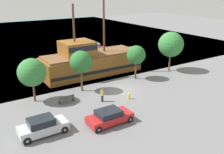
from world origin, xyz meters
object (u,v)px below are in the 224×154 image
parked_car_curb_front (109,117)px  pirate_ship (91,61)px  moored_boat_dockside (95,49)px  parked_car_curb_mid (43,126)px  fire_hydrant (129,96)px  bench_promenade_east (67,99)px  pedestrian_walking_near (102,95)px

parked_car_curb_front → pirate_ship: bearing=68.6°
moored_boat_dockside → parked_car_curb_mid: moored_boat_dockside is taller
parked_car_curb_front → fire_hydrant: (4.84, 3.49, -0.28)m
fire_hydrant → moored_boat_dockside: bearing=71.0°
parked_car_curb_front → bench_promenade_east: bearing=103.8°
moored_boat_dockside → parked_car_curb_front: moored_boat_dockside is taller
pirate_ship → moored_boat_dockside: (6.88, 11.36, -1.24)m
pirate_ship → parked_car_curb_mid: (-11.36, -12.50, -1.15)m
fire_hydrant → bench_promenade_east: 7.07m
parked_car_curb_mid → pedestrian_walking_near: bearing=21.3°
pirate_ship → parked_car_curb_mid: size_ratio=3.84×
pirate_ship → parked_car_curb_front: bearing=-111.4°
pirate_ship → parked_car_curb_mid: 16.93m
moored_boat_dockside → parked_car_curb_front: (-12.37, -25.38, 0.01)m
pedestrian_walking_near → moored_boat_dockside: bearing=63.3°
moored_boat_dockside → pedestrian_walking_near: moored_boat_dockside is taller
parked_car_curb_mid → fire_hydrant: size_ratio=5.44×
bench_promenade_east → pedestrian_walking_near: size_ratio=1.13×
moored_boat_dockside → parked_car_curb_front: 28.23m
parked_car_curb_front → fire_hydrant: 5.97m
moored_boat_dockside → pedestrian_walking_near: size_ratio=3.46×
parked_car_curb_front → bench_promenade_east: size_ratio=2.47×
fire_hydrant → bench_promenade_east: bench_promenade_east is taller
parked_car_curb_mid → bench_promenade_east: bearing=49.1°
parked_car_curb_mid → parked_car_curb_front: bearing=-14.4°
bench_promenade_east → parked_car_curb_mid: bearing=-130.9°
fire_hydrant → pirate_ship: bearing=86.5°
parked_car_curb_front → fire_hydrant: size_ratio=5.64×
parked_car_curb_mid → pedestrian_walking_near: 8.33m
moored_boat_dockside → bench_promenade_east: (-13.95, -18.92, -0.24)m
parked_car_curb_front → fire_hydrant: parked_car_curb_front is taller
parked_car_curb_mid → bench_promenade_east: parked_car_curb_mid is taller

